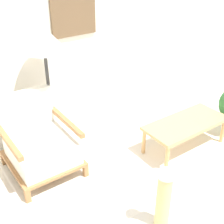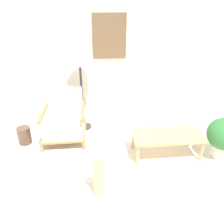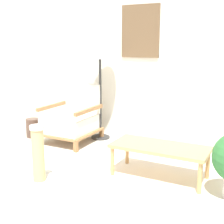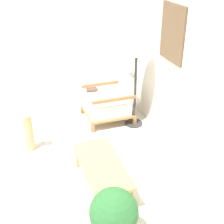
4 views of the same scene
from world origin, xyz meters
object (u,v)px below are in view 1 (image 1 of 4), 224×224
coffee_table (186,125)px  scratching_post (162,208)px  armchair (39,144)px  floor_lamp (44,44)px

coffee_table → scratching_post: bearing=-145.2°
armchair → coffee_table: 1.65m
floor_lamp → armchair: bearing=-134.8°
floor_lamp → scratching_post: bearing=-82.6°
coffee_table → scratching_post: scratching_post is taller
scratching_post → floor_lamp: bearing=97.4°
armchair → scratching_post: (0.51, -1.33, -0.10)m
floor_lamp → coffee_table: (1.24, -0.92, -0.94)m
coffee_table → floor_lamp: bearing=143.4°
armchair → coffee_table: (1.53, -0.62, -0.01)m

